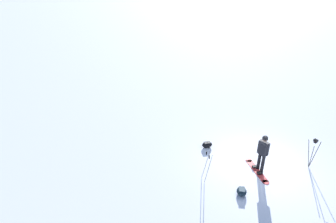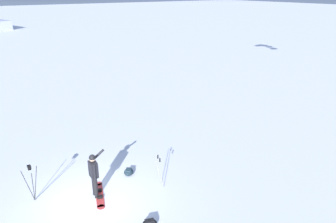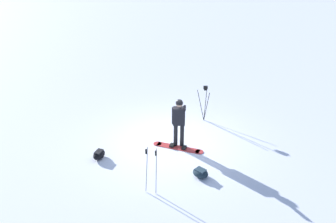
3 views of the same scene
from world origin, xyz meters
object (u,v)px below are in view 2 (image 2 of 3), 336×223
object	(u,v)px
gear_bag_large	(150,223)
camera_tripod	(31,176)
gear_bag_small	(129,172)
ski_poles	(159,167)
snowboarder	(94,171)
snowboard	(100,194)

from	to	relation	value
gear_bag_large	camera_tripod	bearing A→B (deg)	-52.32
camera_tripod	gear_bag_small	bearing A→B (deg)	174.04
camera_tripod	ski_poles	world-z (taller)	camera_tripod
snowboarder	gear_bag_large	xyz separation A→B (m)	(-0.81, 2.60, -0.94)
snowboard	gear_bag_large	size ratio (longest dim) A/B	2.98
snowboard	ski_poles	size ratio (longest dim) A/B	1.32
snowboarder	gear_bag_small	xyz separation A→B (m)	(-1.72, -0.64, -0.95)
snowboard	ski_poles	bearing A→B (deg)	161.11
gear_bag_large	ski_poles	world-z (taller)	ski_poles
gear_bag_small	ski_poles	world-z (taller)	ski_poles
camera_tripod	gear_bag_small	size ratio (longest dim) A/B	2.34
snowboarder	ski_poles	bearing A→B (deg)	161.60
snowboard	camera_tripod	distance (m)	2.58
camera_tripod	ski_poles	distance (m)	4.70
snowboarder	camera_tripod	xyz separation A→B (m)	(1.99, -1.03, -0.05)
snowboard	gear_bag_large	xyz separation A→B (m)	(-0.68, 2.58, 0.13)
snowboarder	gear_bag_small	distance (m)	2.07
gear_bag_large	camera_tripod	distance (m)	4.67
gear_bag_small	ski_poles	distance (m)	1.71
camera_tripod	gear_bag_large	bearing A→B (deg)	127.68
snowboarder	camera_tripod	distance (m)	2.24
camera_tripod	ski_poles	xyz separation A→B (m)	(-4.34, 1.80, -0.18)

